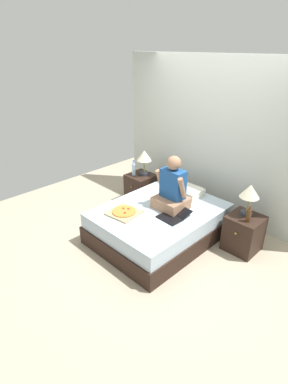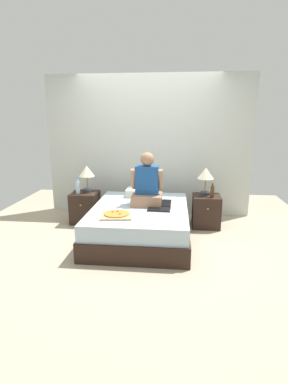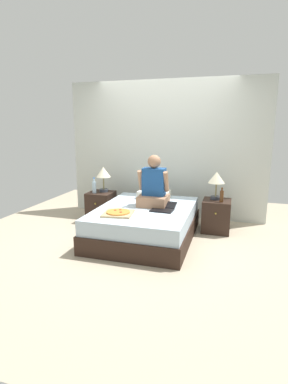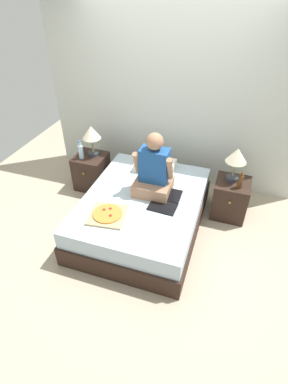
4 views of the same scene
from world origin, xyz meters
name	(u,v)px [view 3 (image 3 of 4)]	position (x,y,z in m)	size (l,w,h in m)	color
ground_plane	(145,238)	(0.00, 0.00, 0.00)	(5.68, 5.68, 0.00)	tan
wall_back	(165,150)	(0.00, 1.28, 1.25)	(3.68, 0.12, 2.50)	silver
bed	(145,223)	(0.00, 0.00, 0.24)	(1.42, 1.84, 0.48)	black
nightstand_left	(101,206)	(-1.02, 0.61, 0.26)	(0.44, 0.47, 0.52)	black
lamp_on_left_nightstand	(103,174)	(-0.98, 0.66, 0.85)	(0.26, 0.26, 0.45)	#333842
water_bottle	(94,187)	(-1.10, 0.52, 0.63)	(0.07, 0.07, 0.28)	silver
nightstand_right	(216,216)	(1.02, 0.61, 0.26)	(0.44, 0.47, 0.52)	black
lamp_on_right_nightstand	(216,180)	(0.99, 0.66, 0.85)	(0.26, 0.26, 0.45)	#333842
beer_bottle	(222,196)	(1.09, 0.51, 0.62)	(0.06, 0.06, 0.23)	#512D14
pillow	(154,194)	(-0.04, 0.64, 0.54)	(0.52, 0.34, 0.12)	silver
person_seated	(154,187)	(0.09, 0.15, 0.77)	(0.47, 0.40, 0.78)	#A37556
laptop	(163,208)	(0.29, -0.05, 0.50)	(0.34, 0.43, 0.07)	black
pizza_box	(118,213)	(-0.26, -0.45, 0.50)	(0.45, 0.45, 0.05)	tan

